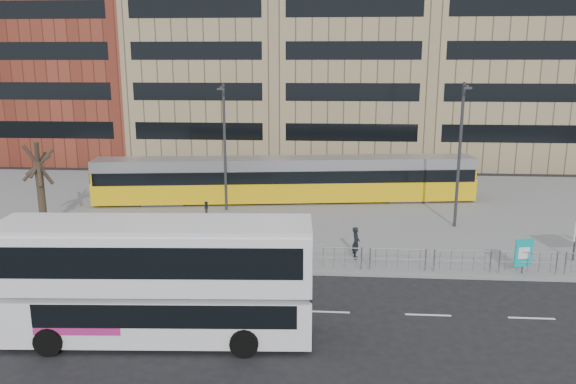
# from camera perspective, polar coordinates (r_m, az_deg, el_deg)

# --- Properties ---
(ground) EXTENTS (120.00, 120.00, 0.00)m
(ground) POSITION_cam_1_polar(r_m,az_deg,el_deg) (26.84, -0.28, -8.34)
(ground) COLOR black
(ground) RESTS_ON ground
(plaza) EXTENTS (64.00, 24.00, 0.15)m
(plaza) POSITION_cam_1_polar(r_m,az_deg,el_deg) (38.22, 1.09, -1.68)
(plaza) COLOR slate
(plaza) RESTS_ON ground
(kerb) EXTENTS (64.00, 0.25, 0.17)m
(kerb) POSITION_cam_1_polar(r_m,az_deg,el_deg) (26.86, -0.28, -8.15)
(kerb) COLOR gray
(kerb) RESTS_ON ground
(building_row) EXTENTS (70.40, 18.40, 31.20)m
(building_row) POSITION_cam_1_polar(r_m,az_deg,el_deg) (59.27, 3.89, 16.03)
(building_row) COLOR brown
(building_row) RESTS_ON ground
(pedestrian_barrier) EXTENTS (32.07, 0.07, 1.10)m
(pedestrian_barrier) POSITION_cam_1_polar(r_m,az_deg,el_deg) (26.90, 4.07, -6.10)
(pedestrian_barrier) COLOR #94979C
(pedestrian_barrier) RESTS_ON plaza
(road_markings) EXTENTS (62.00, 0.12, 0.01)m
(road_markings) POSITION_cam_1_polar(r_m,az_deg,el_deg) (23.11, 1.47, -12.00)
(road_markings) COLOR white
(road_markings) RESTS_ON ground
(double_decker_bus) EXTENTS (11.09, 3.28, 4.38)m
(double_decker_bus) POSITION_cam_1_polar(r_m,az_deg,el_deg) (20.62, -13.21, -8.39)
(double_decker_bus) COLOR white
(double_decker_bus) RESTS_ON ground
(tram) EXTENTS (26.69, 5.89, 3.13)m
(tram) POSITION_cam_1_polar(r_m,az_deg,el_deg) (39.56, -0.19, 1.27)
(tram) COLOR #E5B20C
(tram) RESTS_ON plaza
(ad_panel) EXTENTS (0.88, 0.26, 1.67)m
(ad_panel) POSITION_cam_1_polar(r_m,az_deg,el_deg) (28.41, 22.83, -5.75)
(ad_panel) COLOR #2D2D30
(ad_panel) RESTS_ON plaza
(pedestrian) EXTENTS (0.45, 0.63, 1.63)m
(pedestrian) POSITION_cam_1_polar(r_m,az_deg,el_deg) (28.41, 6.91, -5.14)
(pedestrian) COLOR black
(pedestrian) RESTS_ON plaza
(traffic_light_west) EXTENTS (0.22, 0.24, 3.10)m
(traffic_light_west) POSITION_cam_1_polar(r_m,az_deg,el_deg) (27.52, -8.25, -3.26)
(traffic_light_west) COLOR #2D2D30
(traffic_light_west) RESTS_ON plaza
(lamp_post_west) EXTENTS (0.45, 1.04, 8.32)m
(lamp_post_west) POSITION_cam_1_polar(r_m,az_deg,el_deg) (36.85, -6.47, 5.00)
(lamp_post_west) COLOR #2D2D30
(lamp_post_west) RESTS_ON plaza
(lamp_post_east) EXTENTS (0.45, 1.04, 8.54)m
(lamp_post_east) POSITION_cam_1_polar(r_m,az_deg,el_deg) (34.28, 17.07, 4.10)
(lamp_post_east) COLOR #2D2D30
(lamp_post_east) RESTS_ON plaza
(bare_tree) EXTENTS (4.58, 4.58, 7.55)m
(bare_tree) POSITION_cam_1_polar(r_m,az_deg,el_deg) (34.94, -24.28, 5.02)
(bare_tree) COLOR #2E2219
(bare_tree) RESTS_ON plaza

